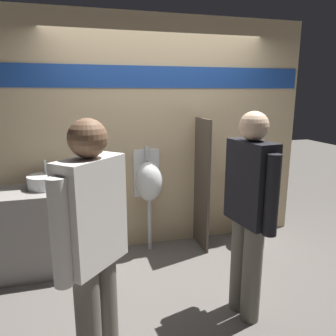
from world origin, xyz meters
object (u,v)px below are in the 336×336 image
sink_basin (45,182)px  person_with_lanyard (94,246)px  toilet (249,217)px  cell_phone (67,191)px  person_in_vest (249,208)px  urinal_near_counter (149,182)px

sink_basin → person_with_lanyard: (0.41, -1.62, -0.00)m
toilet → cell_phone: bearing=-176.3°
sink_basin → cell_phone: 0.28m
cell_phone → toilet: 2.23m
cell_phone → person_with_lanyard: 1.46m
person_in_vest → toilet: bearing=-38.2°
toilet → person_in_vest: person_in_vest is taller
person_in_vest → person_with_lanyard: person_in_vest is taller
urinal_near_counter → toilet: bearing=-5.7°
sink_basin → person_in_vest: 2.08m
sink_basin → person_with_lanyard: 1.68m
urinal_near_counter → toilet: urinal_near_counter is taller
toilet → urinal_near_counter: bearing=174.3°
toilet → person_with_lanyard: size_ratio=0.53×
sink_basin → toilet: (2.37, -0.04, -0.62)m
urinal_near_counter → sink_basin: bearing=-175.5°
toilet → person_in_vest: (-0.73, -1.25, 0.62)m
toilet → person_with_lanyard: person_with_lanyard is taller
person_in_vest → person_with_lanyard: size_ratio=1.00×
sink_basin → toilet: sink_basin is taller
toilet → sink_basin: bearing=179.1°
urinal_near_counter → person_with_lanyard: person_with_lanyard is taller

